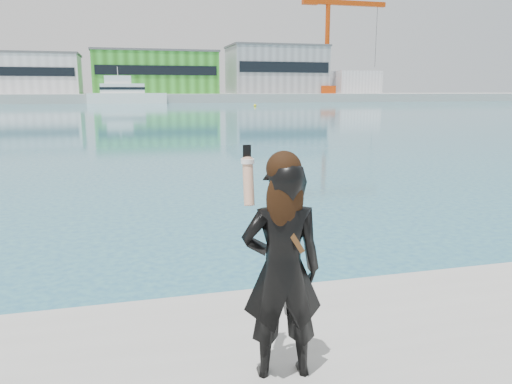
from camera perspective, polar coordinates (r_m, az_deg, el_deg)
The scene contains 10 objects.
far_quay at distance 133.64m, azimuth -14.88°, elevation 10.38°, with size 320.00×40.00×2.00m, color #9E9E99.
warehouse_white at distance 133.40m, azimuth -24.71°, elevation 12.21°, with size 24.48×15.35×9.50m.
warehouse_green at distance 131.97m, azimuth -11.45°, elevation 13.25°, with size 30.60×16.36×10.50m.
warehouse_grey_right at distance 137.83m, azimuth 2.32°, elevation 13.79°, with size 25.50×15.35×12.50m.
ancillary_shed at distance 143.96m, azimuth 11.14°, elevation 12.20°, with size 12.00×10.00×6.00m, color silver.
dock_crane at distance 137.21m, azimuth 8.62°, elevation 16.54°, with size 23.00×4.00×24.00m.
flagpole_right at distance 126.73m, azimuth -4.69°, elevation 13.19°, with size 1.28×0.16×8.00m.
motor_yacht at distance 114.05m, azimuth -14.72°, elevation 10.86°, with size 16.86×5.41×7.77m.
buoy_near at distance 90.13m, azimuth -0.11°, elevation 9.76°, with size 0.50×0.50×0.50m, color yellow.
woman at distance 3.45m, azimuth 3.00°, elevation -8.22°, with size 0.60×0.44×1.62m.
Camera 1 is at (-0.58, -3.63, 2.78)m, focal length 35.00 mm.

